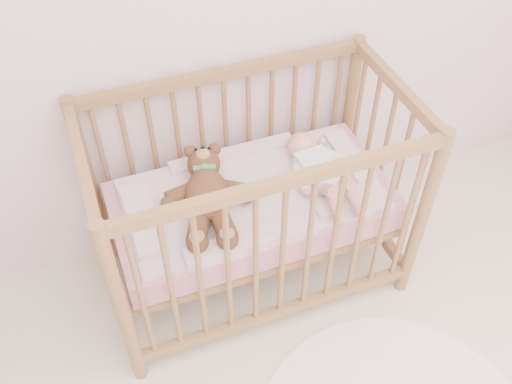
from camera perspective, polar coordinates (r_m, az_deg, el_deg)
name	(u,v)px	position (r m, az deg, el deg)	size (l,w,h in m)	color
crib	(252,203)	(2.53, -0.40, -1.13)	(1.36, 0.76, 1.00)	olive
mattress	(252,206)	(2.54, -0.40, -1.37)	(1.22, 0.62, 0.13)	pink
blanket	(252,194)	(2.49, -0.41, -0.19)	(1.10, 0.58, 0.06)	pink
baby	(319,167)	(2.51, 6.29, 2.46)	(0.27, 0.56, 0.13)	white
teddy_bear	(207,195)	(2.37, -4.88, -0.34)	(0.41, 0.58, 0.16)	brown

